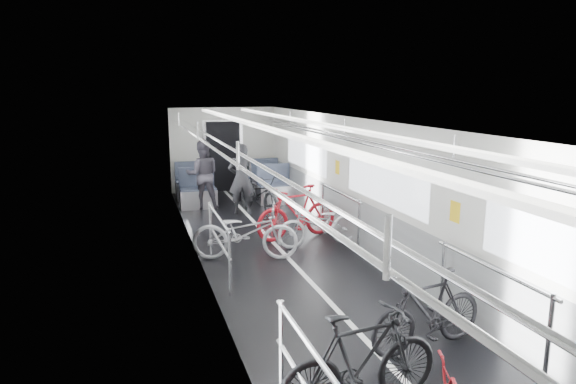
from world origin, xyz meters
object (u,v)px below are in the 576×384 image
(bike_right_far, at_px, (297,212))
(bike_aisle, at_px, (259,193))
(bike_right_near, at_px, (428,311))
(bike_left_mid, at_px, (361,362))
(person_seated, at_px, (203,175))
(bike_left_far, at_px, (245,232))
(bike_right_mid, at_px, (319,224))
(person_standing, at_px, (241,179))

(bike_right_far, relative_size, bike_aisle, 0.96)
(bike_right_near, bearing_deg, bike_left_mid, -64.65)
(bike_left_mid, distance_m, person_seated, 8.65)
(bike_left_far, height_order, person_seated, person_seated)
(bike_right_mid, relative_size, bike_aisle, 0.88)
(bike_left_mid, height_order, bike_right_mid, bike_left_mid)
(bike_right_far, relative_size, person_standing, 1.06)
(bike_right_near, bearing_deg, person_seated, -178.47)
(bike_right_mid, xyz_separation_m, person_standing, (-0.86, 2.92, 0.41))
(bike_left_far, distance_m, person_standing, 3.34)
(bike_right_far, bearing_deg, bike_aisle, 173.99)
(bike_right_near, xyz_separation_m, bike_aisle, (-0.28, 6.86, 0.02))
(person_seated, bearing_deg, person_standing, 140.57)
(bike_left_mid, relative_size, bike_right_mid, 1.03)
(bike_right_near, distance_m, bike_right_mid, 4.04)
(bike_left_far, relative_size, person_seated, 1.08)
(bike_right_near, height_order, person_seated, person_seated)
(bike_right_far, distance_m, person_standing, 2.43)
(bike_left_far, distance_m, bike_right_near, 3.92)
(bike_right_mid, height_order, person_standing, person_standing)
(person_seated, bearing_deg, bike_right_far, 121.43)
(bike_right_far, bearing_deg, person_standing, -176.99)
(bike_right_near, bearing_deg, bike_right_mid, 168.26)
(bike_left_mid, distance_m, bike_aisle, 7.76)
(bike_right_mid, distance_m, bike_aisle, 2.86)
(bike_aisle, distance_m, person_seated, 1.56)
(bike_left_far, bearing_deg, bike_aisle, -1.32)
(bike_left_mid, distance_m, bike_left_far, 4.54)
(bike_left_mid, relative_size, person_standing, 0.99)
(bike_left_far, height_order, bike_right_far, bike_right_far)
(person_standing, height_order, person_seated, person_seated)
(bike_left_mid, distance_m, bike_right_near, 1.49)
(bike_right_mid, relative_size, person_standing, 0.97)
(person_standing, bearing_deg, bike_right_mid, 115.17)
(bike_right_near, relative_size, person_seated, 0.91)
(bike_right_near, relative_size, person_standing, 0.92)
(bike_left_far, relative_size, bike_right_far, 1.04)
(bike_left_far, height_order, person_standing, person_standing)
(bike_right_near, relative_size, bike_right_mid, 0.96)
(bike_left_mid, height_order, bike_right_far, bike_right_far)
(bike_left_mid, bearing_deg, person_seated, -5.15)
(person_standing, bearing_deg, bike_right_far, 113.83)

